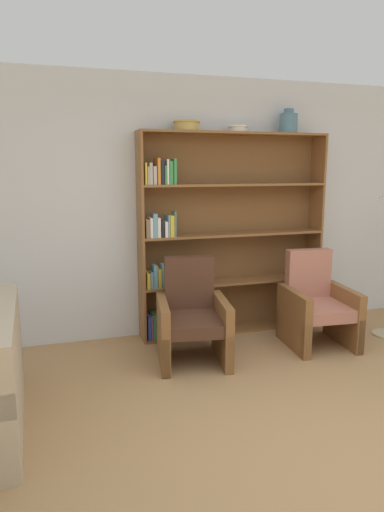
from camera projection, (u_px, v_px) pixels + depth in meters
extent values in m
plane|color=#A87F51|center=(345.00, 456.00, 2.90)|extent=(24.00, 24.00, 0.00)
cube|color=silver|center=(211.00, 207.00, 5.04)|extent=(12.00, 0.06, 2.75)
cube|color=brown|center=(141.00, 239.00, 4.67)|extent=(0.02, 0.30, 2.17)
cube|color=brown|center=(315.00, 231.00, 5.27)|extent=(0.02, 0.30, 2.17)
cube|color=brown|center=(235.00, 133.00, 4.76)|extent=(2.01, 0.30, 0.03)
cube|color=brown|center=(231.00, 329.00, 5.17)|extent=(2.01, 0.30, 0.03)
cube|color=brown|center=(228.00, 233.00, 5.10)|extent=(2.01, 0.01, 2.17)
cube|color=#334CB2|center=(148.00, 327.00, 4.81)|extent=(0.03, 0.16, 0.26)
cube|color=#994C99|center=(151.00, 327.00, 4.81)|extent=(0.02, 0.13, 0.25)
cube|color=#388C47|center=(154.00, 325.00, 4.85)|extent=(0.04, 0.20, 0.27)
cube|color=orange|center=(158.00, 325.00, 4.84)|extent=(0.02, 0.15, 0.27)
cube|color=gold|center=(160.00, 328.00, 4.87)|extent=(0.02, 0.18, 0.20)
cube|color=black|center=(164.00, 329.00, 4.88)|extent=(0.03, 0.18, 0.17)
cube|color=#388C47|center=(167.00, 327.00, 4.90)|extent=(0.03, 0.19, 0.19)
cube|color=red|center=(170.00, 326.00, 4.90)|extent=(0.04, 0.19, 0.21)
cube|color=#B2A899|center=(173.00, 325.00, 4.91)|extent=(0.02, 0.20, 0.24)
cube|color=orange|center=(177.00, 328.00, 4.90)|extent=(0.03, 0.14, 0.17)
cube|color=#B2A899|center=(180.00, 326.00, 4.92)|extent=(0.04, 0.16, 0.20)
cube|color=gold|center=(184.00, 325.00, 4.93)|extent=(0.03, 0.15, 0.22)
cube|color=#334CB2|center=(186.00, 326.00, 4.96)|extent=(0.03, 0.19, 0.18)
cube|color=black|center=(190.00, 327.00, 4.94)|extent=(0.03, 0.12, 0.17)
cube|color=#994C99|center=(192.00, 324.00, 4.97)|extent=(0.04, 0.18, 0.22)
cube|color=brown|center=(232.00, 281.00, 5.07)|extent=(2.01, 0.30, 0.02)
cube|color=gold|center=(147.00, 280.00, 4.73)|extent=(0.03, 0.19, 0.17)
cube|color=#669EB2|center=(151.00, 280.00, 4.71)|extent=(0.02, 0.12, 0.18)
cube|color=#669EB2|center=(155.00, 276.00, 4.72)|extent=(0.04, 0.13, 0.24)
cube|color=gold|center=(158.00, 277.00, 4.75)|extent=(0.04, 0.18, 0.20)
cube|color=#669EB2|center=(163.00, 276.00, 4.74)|extent=(0.04, 0.12, 0.25)
cube|color=#994C99|center=(167.00, 279.00, 4.77)|extent=(0.02, 0.14, 0.17)
cube|color=red|center=(169.00, 277.00, 4.79)|extent=(0.03, 0.17, 0.19)
cube|color=white|center=(172.00, 276.00, 4.79)|extent=(0.02, 0.15, 0.21)
cube|color=#388C47|center=(175.00, 274.00, 4.81)|extent=(0.03, 0.19, 0.24)
cube|color=#4C756B|center=(178.00, 273.00, 4.81)|extent=(0.03, 0.17, 0.27)
cube|color=black|center=(182.00, 277.00, 4.84)|extent=(0.02, 0.19, 0.18)
cube|color=brown|center=(233.00, 234.00, 4.96)|extent=(2.01, 0.30, 0.02)
cube|color=#7F6B4C|center=(146.00, 228.00, 4.63)|extent=(0.04, 0.20, 0.19)
cube|color=white|center=(150.00, 227.00, 4.63)|extent=(0.03, 0.17, 0.20)
cube|color=#669EB2|center=(154.00, 225.00, 4.62)|extent=(0.04, 0.14, 0.24)
cube|color=white|center=(157.00, 227.00, 4.66)|extent=(0.03, 0.18, 0.20)
cube|color=black|center=(161.00, 228.00, 4.67)|extent=(0.02, 0.19, 0.17)
cube|color=white|center=(165.00, 229.00, 4.67)|extent=(0.03, 0.15, 0.16)
cube|color=#669EB2|center=(167.00, 225.00, 4.68)|extent=(0.02, 0.18, 0.23)
cube|color=gold|center=(171.00, 226.00, 4.68)|extent=(0.04, 0.15, 0.22)
cube|color=#4C756B|center=(174.00, 224.00, 4.67)|extent=(0.02, 0.12, 0.26)
cube|color=brown|center=(234.00, 185.00, 4.86)|extent=(2.01, 0.30, 0.02)
cube|color=gold|center=(145.00, 174.00, 4.51)|extent=(0.02, 0.16, 0.21)
cube|color=#B2A899|center=(147.00, 176.00, 4.52)|extent=(0.02, 0.16, 0.18)
cube|color=#B2A899|center=(150.00, 174.00, 4.52)|extent=(0.03, 0.16, 0.21)
cube|color=#B2A899|center=(154.00, 175.00, 4.52)|extent=(0.03, 0.13, 0.18)
cube|color=orange|center=(157.00, 171.00, 4.55)|extent=(0.03, 0.18, 0.26)
cube|color=black|center=(161.00, 172.00, 4.56)|extent=(0.03, 0.17, 0.24)
cube|color=#388C47|center=(164.00, 175.00, 4.56)|extent=(0.02, 0.15, 0.19)
cube|color=white|center=(167.00, 172.00, 4.56)|extent=(0.02, 0.14, 0.25)
cube|color=#388C47|center=(170.00, 173.00, 4.56)|extent=(0.04, 0.12, 0.23)
cube|color=#388C47|center=(174.00, 172.00, 4.57)|extent=(0.03, 0.12, 0.25)
cylinder|color=tan|center=(187.00, 126.00, 4.60)|extent=(0.26, 0.26, 0.09)
torus|color=tan|center=(186.00, 122.00, 4.59)|extent=(0.28, 0.28, 0.02)
cylinder|color=silver|center=(238.00, 129.00, 4.76)|extent=(0.18, 0.18, 0.06)
torus|color=silver|center=(238.00, 127.00, 4.76)|extent=(0.21, 0.21, 0.02)
cylinder|color=slate|center=(288.00, 124.00, 4.92)|extent=(0.20, 0.20, 0.20)
cylinder|color=slate|center=(289.00, 111.00, 4.90)|extent=(0.11, 0.11, 0.05)
cube|color=tan|center=(3.00, 339.00, 3.16)|extent=(0.23, 1.47, 0.43)
cube|color=brown|center=(230.00, 355.00, 4.04)|extent=(0.08, 0.08, 0.36)
cube|color=brown|center=(166.00, 358.00, 3.96)|extent=(0.08, 0.08, 0.36)
cube|color=brown|center=(217.00, 331.00, 4.63)|extent=(0.08, 0.08, 0.36)
cube|color=brown|center=(161.00, 333.00, 4.55)|extent=(0.08, 0.08, 0.36)
cube|color=#4C2D1E|center=(193.00, 322.00, 4.26)|extent=(0.58, 0.71, 0.12)
cube|color=#4C2D1E|center=(189.00, 284.00, 4.47)|extent=(0.49, 0.20, 0.54)
cube|color=brown|center=(222.00, 330.00, 4.31)|extent=(0.19, 0.68, 0.60)
cube|color=brown|center=(163.00, 333.00, 4.23)|extent=(0.19, 0.68, 0.60)
cube|color=brown|center=(360.00, 337.00, 4.46)|extent=(0.08, 0.08, 0.36)
cube|color=brown|center=(306.00, 342.00, 4.34)|extent=(0.08, 0.08, 0.36)
cube|color=brown|center=(328.00, 317.00, 5.04)|extent=(0.08, 0.08, 0.36)
cube|color=brown|center=(280.00, 321.00, 4.93)|extent=(0.08, 0.08, 0.36)
cube|color=#B2705B|center=(319.00, 309.00, 4.65)|extent=(0.53, 0.68, 0.12)
cube|color=#B2705B|center=(308.00, 274.00, 4.86)|extent=(0.49, 0.16, 0.54)
cube|color=brown|center=(343.00, 316.00, 4.73)|extent=(0.14, 0.68, 0.60)
cube|color=brown|center=(293.00, 319.00, 4.61)|extent=(0.14, 0.68, 0.60)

